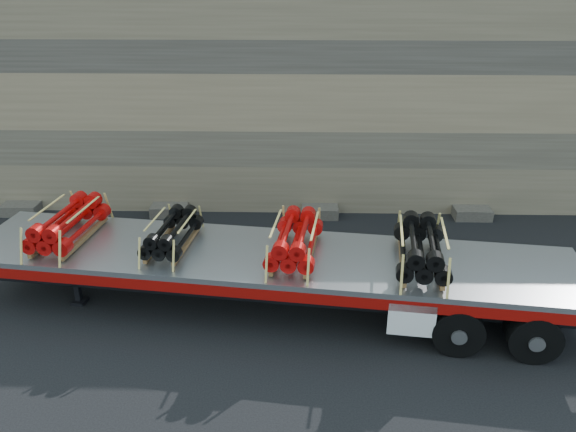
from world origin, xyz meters
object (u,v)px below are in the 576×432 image
bundle_midfront (172,234)px  bundle_midrear (295,240)px  trailer (268,280)px  bundle_rear (421,248)px  bundle_front (68,224)px

bundle_midfront → bundle_midrear: size_ratio=0.88×
trailer → bundle_midfront: (-2.30, 0.29, 1.07)m
trailer → bundle_rear: 3.69m
bundle_front → bundle_midrear: size_ratio=1.04×
trailer → bundle_midrear: 1.29m
bundle_rear → bundle_midrear: bearing=-180.0°
bundle_rear → bundle_front: bearing=180.0°
trailer → bundle_midfront: bearing=180.0°
bundle_front → bundle_midfront: (2.63, -0.33, -0.06)m
bundle_front → trailer: bearing=-0.0°
trailer → bundle_front: (-4.93, 0.63, 1.13)m
trailer → bundle_rear: bundle_rear is taller
trailer → bundle_midrear: bearing=-0.0°
bundle_front → bundle_rear: bearing=0.0°
bundle_front → bundle_rear: (8.42, -1.07, -0.00)m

